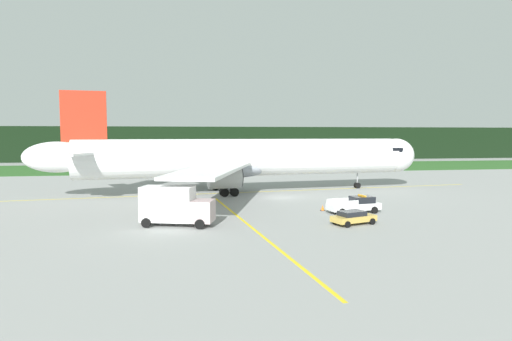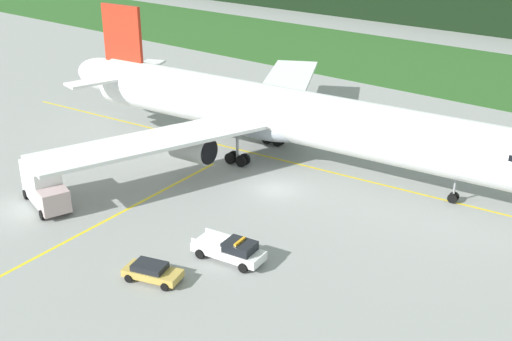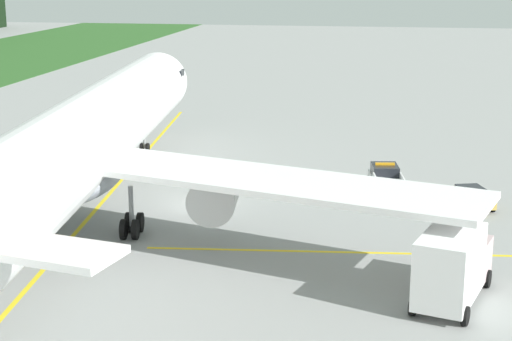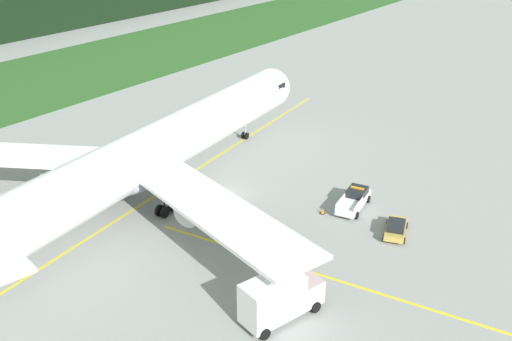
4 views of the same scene
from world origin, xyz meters
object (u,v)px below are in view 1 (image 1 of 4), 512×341
Objects in this scene: staff_car at (353,217)px; apron_cone at (323,208)px; ops_pickup_truck at (355,205)px; catering_truck at (175,205)px; airliner at (243,159)px.

staff_car is 7.29× the size of apron_cone.
ops_pickup_truck is 3.68m from apron_cone.
catering_truck reaches higher than staff_car.
ops_pickup_truck is 6.25m from staff_car.
airliner is 24.12m from catering_truck.
apron_cone is at bearing 18.70° from catering_truck.
ops_pickup_truck is 0.85× the size of catering_truck.
staff_car is at bearing -114.40° from ops_pickup_truck.
ops_pickup_truck is at bearing 65.60° from staff_car.
staff_car is at bearing -86.52° from apron_cone.
airliner is 25.64m from staff_car.
ops_pickup_truck reaches higher than staff_car.
ops_pickup_truck is at bearing -62.02° from airliner.
catering_truck is at bearing -169.69° from ops_pickup_truck.
airliner is at bearing 112.32° from apron_cone.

